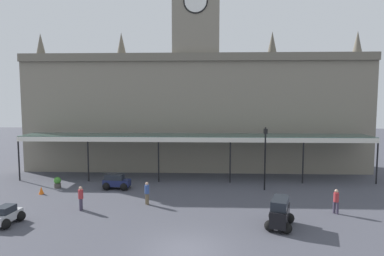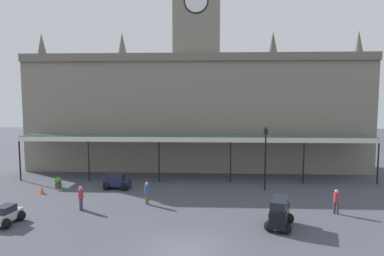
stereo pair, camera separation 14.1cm
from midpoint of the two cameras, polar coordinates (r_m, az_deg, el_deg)
ground_plane at (r=17.65m, az=-0.98°, el=-20.72°), size 140.00×140.00×0.00m
station_building at (r=35.81m, az=0.94°, el=4.24°), size 36.40×5.70×21.60m
entrance_canopy at (r=30.99m, az=0.68°, el=-1.52°), size 33.24×3.26×4.26m
car_black_van at (r=20.80m, az=15.33°, el=-14.40°), size 2.10×2.58×1.77m
car_navy_estate at (r=28.92m, az=-12.96°, el=-9.29°), size 2.33×1.68×1.27m
car_silver_sedan at (r=23.56m, az=-29.68°, el=-13.34°), size 1.66×2.13×1.19m
pedestrian_beside_cars at (r=24.26m, az=24.17°, el=-11.58°), size 0.34×0.34×1.67m
pedestrian_near_entrance at (r=24.23m, az=-18.79°, el=-11.42°), size 0.34×0.39×1.67m
pedestrian_crossing_forecourt at (r=24.33m, az=-7.76°, el=-11.12°), size 0.34×0.35×1.67m
victorian_lamppost at (r=27.95m, az=12.93°, el=-4.07°), size 0.30×0.30×5.35m
traffic_cone at (r=29.47m, az=-24.77°, el=-9.88°), size 0.40×0.40×0.61m
planter_forecourt_centre at (r=30.81m, az=-22.36°, el=-8.80°), size 0.60×0.60×0.96m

